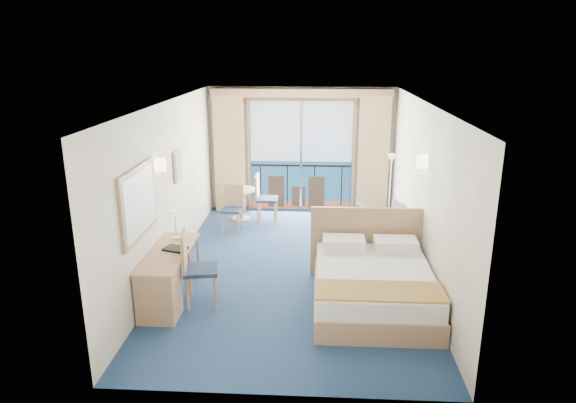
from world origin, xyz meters
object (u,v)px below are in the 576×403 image
object	(u,v)px
round_table	(240,197)
table_chair_b	(233,205)
table_chair_a	(263,195)
floor_lamp	(391,171)
bed	(373,284)
armchair	(383,223)
desk	(161,286)
desk_chair	(194,264)
nightstand	(402,251)

from	to	relation	value
round_table	table_chair_b	xyz separation A→B (m)	(-0.05, -0.66, 0.03)
table_chair_a	table_chair_b	bearing A→B (deg)	137.64
floor_lamp	table_chair_b	bearing A→B (deg)	-169.50
bed	armchair	bearing A→B (deg)	80.17
floor_lamp	desk	world-z (taller)	floor_lamp
desk_chair	table_chair_b	xyz separation A→B (m)	(0.04, 3.09, -0.09)
bed	table_chair_b	size ratio (longest dim) A/B	2.31
round_table	table_chair_a	bearing A→B (deg)	-10.26
bed	armchair	xyz separation A→B (m)	(0.43, 2.47, 0.05)
round_table	armchair	bearing A→B (deg)	-21.98
table_chair_b	bed	bearing A→B (deg)	-45.09
desk	round_table	distance (m)	4.09
bed	table_chair_b	bearing A→B (deg)	129.80
armchair	floor_lamp	bearing A→B (deg)	-119.84
table_chair_b	table_chair_a	bearing A→B (deg)	52.03
desk	desk_chair	world-z (taller)	desk_chair
table_chair_b	floor_lamp	bearing A→B (deg)	15.61
desk_chair	round_table	xyz separation A→B (m)	(0.10, 3.75, -0.12)
nightstand	table_chair_a	size ratio (longest dim) A/B	0.53
bed	floor_lamp	bearing A→B (deg)	79.15
bed	floor_lamp	distance (m)	3.68
bed	round_table	xyz separation A→B (m)	(-2.41, 3.61, 0.17)
desk_chair	table_chair_a	distance (m)	3.71
round_table	desk	bearing A→B (deg)	-96.72
table_chair_a	table_chair_b	distance (m)	0.79
nightstand	floor_lamp	bearing A→B (deg)	88.32
bed	nightstand	bearing A→B (deg)	65.71
floor_lamp	desk	bearing A→B (deg)	-131.82
desk_chair	table_chair_a	xyz separation A→B (m)	(0.58, 3.66, -0.04)
nightstand	desk_chair	size ratio (longest dim) A/B	0.50
table_chair_a	nightstand	bearing A→B (deg)	-129.81
floor_lamp	table_chair_a	size ratio (longest dim) A/B	1.46
round_table	table_chair_a	distance (m)	0.50
armchair	table_chair_a	bearing A→B (deg)	-40.85
desk	table_chair_b	size ratio (longest dim) A/B	1.71
desk_chair	table_chair_b	distance (m)	3.09
bed	armchair	size ratio (longest dim) A/B	2.66
desk_chair	table_chair_a	world-z (taller)	desk_chair
desk	desk_chair	size ratio (longest dim) A/B	1.46
nightstand	armchair	size ratio (longest dim) A/B	0.67
armchair	round_table	bearing A→B (deg)	-38.62
round_table	table_chair_a	xyz separation A→B (m)	(0.48, -0.09, 0.07)
floor_lamp	round_table	bearing A→B (deg)	178.47
bed	floor_lamp	world-z (taller)	floor_lamp
desk	table_chair_b	xyz separation A→B (m)	(0.43, 3.40, 0.11)
armchair	round_table	distance (m)	3.06
desk	table_chair_a	distance (m)	4.09
nightstand	floor_lamp	distance (m)	2.33
table_chair_a	table_chair_b	world-z (taller)	table_chair_a
floor_lamp	desk_chair	xyz separation A→B (m)	(-3.18, -3.67, -0.50)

